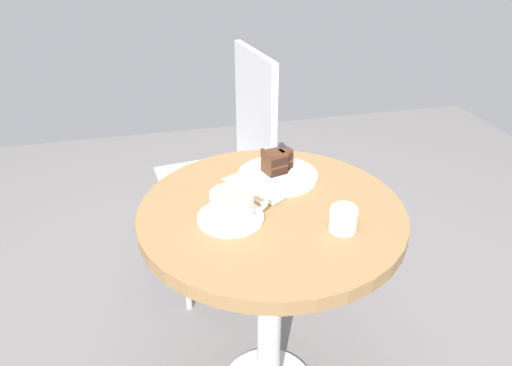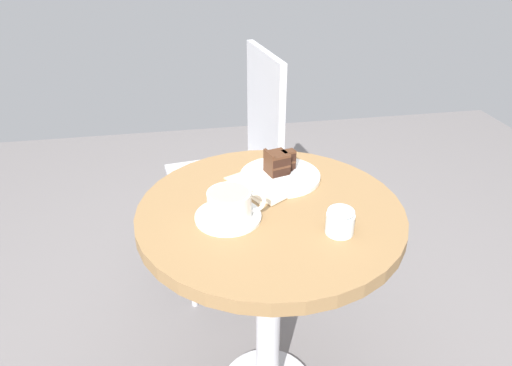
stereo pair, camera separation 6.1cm
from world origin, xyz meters
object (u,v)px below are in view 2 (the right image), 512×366
cake_slice (279,162)px  saucer (228,217)px  napkin (269,183)px  cafe_chair (243,155)px  fork (287,181)px  cake_plate (280,176)px  teaspoon (224,203)px  sugar_pot (340,220)px  coffee_cup (230,204)px

cake_slice → saucer: bearing=-131.4°
saucer → napkin: saucer is taller
cake_slice → cafe_chair: 0.50m
saucer → cafe_chair: bearing=78.5°
cafe_chair → fork: bearing=-3.2°
cake_plate → napkin: size_ratio=0.91×
teaspoon → sugar_pot: sugar_pot is taller
teaspoon → cake_slice: (0.17, 0.13, 0.03)m
coffee_cup → cake_plate: bearing=47.9°
teaspoon → fork: (0.18, 0.07, 0.00)m
teaspoon → saucer: bearing=-118.0°
cake_slice → fork: bearing=-81.2°
cake_slice → sugar_pot: (0.08, -0.28, -0.01)m
cake_plate → sugar_pot: size_ratio=3.32×
cake_plate → fork: size_ratio=1.72×
cake_slice → fork: (0.01, -0.06, -0.03)m
coffee_cup → cake_plate: 0.24m
coffee_cup → sugar_pot: (0.23, -0.10, -0.01)m
saucer → sugar_pot: sugar_pot is taller
coffee_cup → fork: bearing=37.9°
saucer → fork: size_ratio=1.24×
cake_slice → sugar_pot: size_ratio=1.34×
saucer → cake_slice: (0.16, 0.18, 0.04)m
coffee_cup → napkin: 0.20m
fork → sugar_pot: bearing=50.9°
saucer → cake_slice: cake_slice is taller
fork → sugar_pot: 0.24m
coffee_cup → cafe_chair: bearing=79.1°
cafe_chair → sugar_pot: size_ratio=14.03×
saucer → coffee_cup: coffee_cup is taller
coffee_cup → teaspoon: bearing=99.5°
coffee_cup → sugar_pot: coffee_cup is taller
coffee_cup → teaspoon: (-0.01, 0.06, -0.03)m
cake_slice → teaspoon: bearing=-141.3°
napkin → sugar_pot: 0.27m
coffee_cup → cake_plate: size_ratio=0.63×
saucer → cake_slice: bearing=48.6°
coffee_cup → cake_slice: (0.16, 0.19, -0.00)m
cake_slice → sugar_pot: bearing=-74.7°
saucer → cake_plate: 0.24m
teaspoon → cake_slice: cake_slice is taller
teaspoon → fork: 0.19m
coffee_cup → sugar_pot: bearing=-22.2°
cake_slice → fork: 0.07m
saucer → coffee_cup: bearing=-42.5°
coffee_cup → sugar_pot: 0.25m
saucer → fork: (0.17, 0.12, 0.01)m
napkin → cake_plate: bearing=33.3°
saucer → teaspoon: 0.05m
saucer → sugar_pot: bearing=-22.8°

